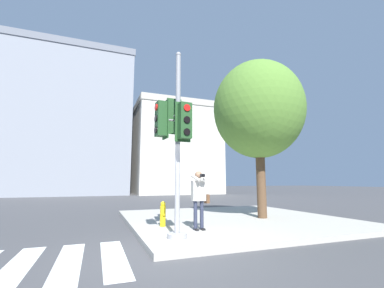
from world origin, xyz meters
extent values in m
plane|color=#424244|center=(0.00, 0.00, 0.00)|extent=(160.00, 160.00, 0.00)
cube|color=#ADA89E|center=(3.50, 3.50, 0.07)|extent=(8.00, 8.00, 0.15)
cube|color=silver|center=(-1.20, 0.09, 0.00)|extent=(0.48, 2.89, 0.01)
cube|color=silver|center=(-2.04, 0.09, 0.00)|extent=(0.48, 2.89, 0.01)
cube|color=silver|center=(-2.88, 0.09, 0.00)|extent=(0.48, 2.89, 0.01)
cylinder|color=#939399|center=(0.33, 0.68, 0.21)|extent=(0.50, 0.50, 0.12)
cylinder|color=#939399|center=(0.33, 0.68, 2.62)|extent=(0.13, 0.13, 4.70)
sphere|color=#939399|center=(0.33, 0.68, 5.01)|extent=(0.14, 0.14, 0.14)
cylinder|color=#939399|center=(0.33, 0.89, 3.34)|extent=(0.06, 0.29, 0.05)
cube|color=#234C23|center=(0.32, 1.16, 3.34)|extent=(0.31, 0.25, 0.90)
cube|color=#234C23|center=(0.33, 1.03, 3.34)|extent=(0.42, 0.03, 1.02)
cylinder|color=red|center=(0.32, 1.29, 3.64)|extent=(0.17, 0.03, 0.17)
cylinder|color=black|center=(0.32, 1.29, 3.34)|extent=(0.17, 0.03, 0.17)
cylinder|color=black|center=(0.32, 1.29, 3.04)|extent=(0.17, 0.03, 0.17)
cylinder|color=#939399|center=(0.35, 0.47, 3.03)|extent=(0.07, 0.29, 0.05)
cube|color=#234C23|center=(0.37, 0.21, 3.03)|extent=(0.32, 0.26, 0.90)
cube|color=#234C23|center=(0.36, 0.34, 3.03)|extent=(0.42, 0.05, 1.02)
cylinder|color=red|center=(0.38, 0.08, 3.33)|extent=(0.17, 0.04, 0.17)
cylinder|color=black|center=(0.38, 0.08, 3.03)|extent=(0.17, 0.04, 0.17)
cylinder|color=black|center=(0.38, 0.08, 2.73)|extent=(0.17, 0.04, 0.17)
cylinder|color=#939399|center=(0.12, 0.67, 3.13)|extent=(0.29, 0.07, 0.05)
cube|color=#234C23|center=(-0.14, 0.64, 3.13)|extent=(0.26, 0.32, 0.90)
cube|color=#234C23|center=(-0.01, 0.65, 3.13)|extent=(0.06, 0.42, 1.02)
cylinder|color=red|center=(-0.27, 0.63, 3.43)|extent=(0.04, 0.17, 0.17)
cylinder|color=black|center=(-0.27, 0.63, 3.13)|extent=(0.04, 0.17, 0.17)
cylinder|color=black|center=(-0.27, 0.63, 2.83)|extent=(0.04, 0.17, 0.17)
cube|color=black|center=(1.16, 1.47, 0.17)|extent=(0.09, 0.24, 0.05)
cube|color=black|center=(1.36, 1.47, 0.17)|extent=(0.09, 0.24, 0.05)
cylinder|color=#282D42|center=(1.16, 1.53, 0.56)|extent=(0.11, 0.11, 0.83)
cylinder|color=#282D42|center=(1.36, 1.53, 0.56)|extent=(0.11, 0.11, 0.83)
cube|color=beige|center=(1.26, 1.53, 1.27)|extent=(0.40, 0.22, 0.59)
sphere|color=#8C664C|center=(1.26, 1.53, 1.73)|extent=(0.22, 0.22, 0.22)
cube|color=black|center=(1.26, 1.22, 1.71)|extent=(0.12, 0.10, 0.09)
cylinder|color=black|center=(1.26, 1.15, 1.71)|extent=(0.06, 0.08, 0.06)
cylinder|color=beige|center=(1.12, 1.39, 1.64)|extent=(0.23, 0.35, 0.23)
cylinder|color=beige|center=(1.39, 1.39, 1.64)|extent=(0.23, 0.35, 0.23)
cube|color=brown|center=(1.54, 1.55, 1.03)|extent=(0.10, 0.20, 0.26)
cylinder|color=brown|center=(4.49, 2.96, 1.68)|extent=(0.36, 0.36, 3.06)
ellipsoid|color=#568433|center=(4.49, 2.96, 4.49)|extent=(3.66, 3.66, 4.03)
cylinder|color=yellow|center=(0.41, 2.43, 0.47)|extent=(0.18, 0.18, 0.64)
sphere|color=yellow|center=(0.41, 2.43, 0.84)|extent=(0.16, 0.16, 0.16)
cylinder|color=yellow|center=(0.41, 2.31, 0.54)|extent=(0.08, 0.06, 0.08)
cube|color=gray|center=(-5.15, 28.88, 8.41)|extent=(14.44, 9.13, 16.81)
cube|color=slate|center=(-5.15, 28.88, 17.21)|extent=(14.64, 9.33, 0.80)
cube|color=beige|center=(8.31, 29.34, 5.55)|extent=(10.76, 12.13, 11.10)
cube|color=#B2AD9E|center=(8.31, 29.34, 11.50)|extent=(10.96, 12.33, 0.80)
camera|label=1|loc=(-1.63, -5.66, 1.53)|focal=24.00mm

